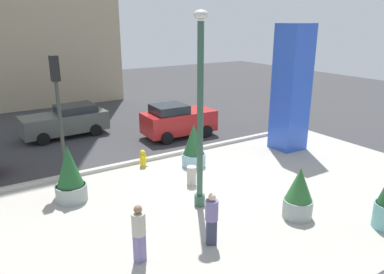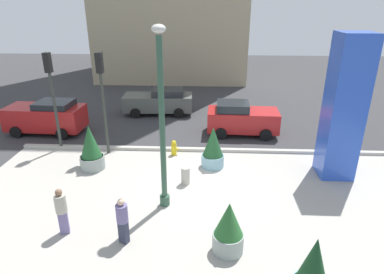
{
  "view_description": "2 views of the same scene",
  "coord_description": "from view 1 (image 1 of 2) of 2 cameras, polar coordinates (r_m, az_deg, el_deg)",
  "views": [
    {
      "loc": [
        -7.62,
        -11.15,
        6.04
      ],
      "look_at": [
        -0.32,
        0.31,
        1.78
      ],
      "focal_mm": 35.07,
      "sensor_mm": 36.0,
      "label": 1
    },
    {
      "loc": [
        0.26,
        -11.96,
        7.0
      ],
      "look_at": [
        -0.36,
        0.57,
        1.81
      ],
      "focal_mm": 31.28,
      "sensor_mm": 36.0,
      "label": 2
    }
  ],
  "objects": [
    {
      "name": "concrete_bollard",
      "position": [
        14.29,
        -0.07,
        -5.93
      ],
      "size": [
        0.36,
        0.36,
        0.75
      ],
      "primitive_type": "cylinder",
      "color": "#B2ADA3",
      "rests_on": "ground_plane"
    },
    {
      "name": "ground_plane",
      "position": [
        18.0,
        -5.45,
        -2.26
      ],
      "size": [
        60.0,
        60.0,
        0.0
      ],
      "primitive_type": "plane",
      "color": "#38383A"
    },
    {
      "name": "traffic_light_far_side",
      "position": [
        14.45,
        -19.71,
        5.25
      ],
      "size": [
        0.28,
        0.42,
        4.85
      ],
      "color": "#333833",
      "rests_on": "ground_plane"
    },
    {
      "name": "potted_plant_by_pillar",
      "position": [
        12.34,
        15.92,
        -8.37
      ],
      "size": [
        0.93,
        0.93,
        1.69
      ],
      "color": "gray",
      "rests_on": "ground_plane"
    },
    {
      "name": "lamp_post",
      "position": [
        11.84,
        1.25,
        2.95
      ],
      "size": [
        0.44,
        0.44,
        6.32
      ],
      "color": "#335642",
      "rests_on": "ground_plane"
    },
    {
      "name": "art_pillar_blue",
      "position": [
        18.33,
        14.86,
        7.14
      ],
      "size": [
        1.34,
        1.34,
        5.89
      ],
      "primitive_type": "cube",
      "color": "blue",
      "rests_on": "ground_plane"
    },
    {
      "name": "curb_strip",
      "position": [
        17.24,
        -4.12,
        -2.84
      ],
      "size": [
        18.0,
        0.24,
        0.16
      ],
      "primitive_type": "cube",
      "color": "#B7B2A8",
      "rests_on": "ground_plane"
    },
    {
      "name": "fire_hydrant",
      "position": [
        16.18,
        -7.47,
        -3.24
      ],
      "size": [
        0.36,
        0.26,
        0.75
      ],
      "color": "gold",
      "rests_on": "ground_plane"
    },
    {
      "name": "car_curb_west",
      "position": [
        20.02,
        -2.18,
        2.54
      ],
      "size": [
        3.89,
        2.09,
        1.8
      ],
      "color": "red",
      "rests_on": "ground_plane"
    },
    {
      "name": "potted_plant_curbside",
      "position": [
        15.9,
        0.27,
        -1.47
      ],
      "size": [
        1.01,
        1.01,
        1.89
      ],
      "color": "#7AA8B7",
      "rests_on": "ground_plane"
    },
    {
      "name": "pedestrian_on_sidewalk",
      "position": [
        9.92,
        -8.08,
        -13.98
      ],
      "size": [
        0.46,
        0.46,
        1.63
      ],
      "color": "slate",
      "rests_on": "ground_plane"
    },
    {
      "name": "pedestrian_crossing",
      "position": [
        10.53,
        3.01,
        -12.02
      ],
      "size": [
        0.48,
        0.48,
        1.57
      ],
      "color": "#33384C",
      "rests_on": "ground_plane"
    },
    {
      "name": "potted_plant_mid_plaza",
      "position": [
        13.54,
        -18.08,
        -5.66
      ],
      "size": [
        1.07,
        1.07,
        2.02
      ],
      "color": "gray",
      "rests_on": "ground_plane"
    },
    {
      "name": "car_intersection",
      "position": [
        21.24,
        -18.63,
        2.33
      ],
      "size": [
        4.5,
        2.17,
        1.65
      ],
      "color": "#565B56",
      "rests_on": "ground_plane"
    },
    {
      "name": "plaza_pavement",
      "position": [
        13.35,
        6.6,
        -9.59
      ],
      "size": [
        18.0,
        10.0,
        0.02
      ],
      "primitive_type": "cube",
      "color": "#ADA89E",
      "rests_on": "ground_plane"
    }
  ]
}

